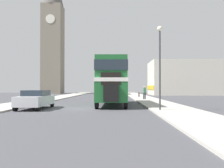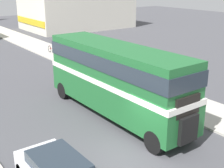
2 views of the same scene
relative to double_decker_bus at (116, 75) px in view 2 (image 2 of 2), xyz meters
The scene contains 6 objects.
ground_plane 5.20m from the double_decker_bus, 118.30° to the right, with size 120.00×120.00×0.00m, color #47474C.
sidewalk_right 6.57m from the double_decker_bus, 41.23° to the right, with size 3.50×120.00×0.12m.
double_decker_bus is the anchor object (origin of this frame).
pedestrian_walking 9.95m from the double_decker_bus, 65.17° to the left, with size 0.35×0.35×1.73m.
bicycle_on_pavement 17.32m from the double_decker_bus, 76.05° to the left, with size 0.05×1.76×0.78m.
shop_building_block 35.50m from the double_decker_bus, 62.79° to the left, with size 16.35×10.46×7.41m.
Camera 2 is at (-8.07, -9.38, 7.63)m, focal length 50.00 mm.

